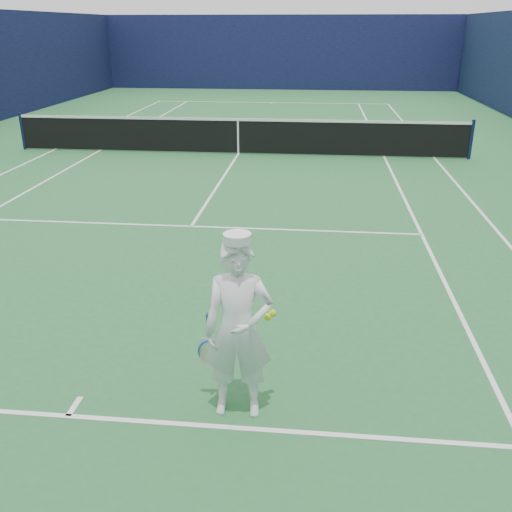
{
  "coord_description": "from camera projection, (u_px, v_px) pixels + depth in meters",
  "views": [
    {
      "loc": [
        2.22,
        -16.06,
        3.4
      ],
      "look_at": [
        1.58,
        -10.11,
        0.98
      ],
      "focal_mm": 40.0,
      "sensor_mm": 36.0,
      "label": 1
    }
  ],
  "objects": [
    {
      "name": "ground",
      "position": [
        238.0,
        154.0,
        16.3
      ],
      "size": [
        80.0,
        80.0,
        0.0
      ],
      "primitive_type": "plane",
      "color": "#266533",
      "rests_on": "ground"
    },
    {
      "name": "court_markings",
      "position": [
        238.0,
        154.0,
        16.29
      ],
      "size": [
        11.03,
        23.83,
        0.01
      ],
      "color": "white",
      "rests_on": "ground"
    },
    {
      "name": "tennis_net",
      "position": [
        238.0,
        135.0,
        16.09
      ],
      "size": [
        12.88,
        0.09,
        1.07
      ],
      "color": "#141E4C",
      "rests_on": "ground"
    },
    {
      "name": "windscreen_fence",
      "position": [
        237.0,
        81.0,
        15.55
      ],
      "size": [
        20.12,
        36.12,
        4.0
      ],
      "color": "#0F1338",
      "rests_on": "ground"
    },
    {
      "name": "tennis_player",
      "position": [
        238.0,
        329.0,
        5.11
      ],
      "size": [
        0.77,
        0.47,
        1.78
      ],
      "rotation": [
        0.0,
        0.0,
        0.06
      ],
      "color": "white",
      "rests_on": "ground"
    }
  ]
}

